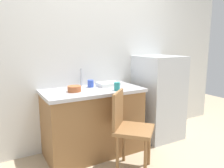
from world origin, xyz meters
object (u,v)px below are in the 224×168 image
refrigerator (158,97)px  dish_tray (108,84)px  chair (129,127)px  terracotta_bowl (74,89)px  cup_teal (117,86)px  cup_blue (91,84)px

refrigerator → dish_tray: 0.85m
chair → terracotta_bowl: (-0.43, 0.52, 0.38)m
dish_tray → cup_teal: bearing=-96.4°
refrigerator → dish_tray: bearing=174.3°
refrigerator → terracotta_bowl: size_ratio=7.63×
terracotta_bowl → cup_blue: (0.28, 0.15, 0.01)m
refrigerator → cup_blue: size_ratio=13.04×
cup_teal → cup_blue: (-0.20, 0.34, -0.00)m
terracotta_bowl → cup_blue: 0.31m
chair → dish_tray: (0.08, 0.62, 0.37)m
chair → terracotta_bowl: 0.77m
terracotta_bowl → cup_blue: bearing=28.5°
dish_tray → cup_blue: cup_blue is taller
dish_tray → cup_teal: 0.29m
chair → cup_blue: cup_blue is taller
terracotta_bowl → cup_teal: bearing=-21.6°
terracotta_bowl → chair: bearing=-50.8°
dish_tray → terracotta_bowl: 0.51m
dish_tray → chair: bearing=-97.2°
chair → dish_tray: 0.73m
cup_blue → chair: bearing=-77.4°
dish_tray → cup_teal: cup_teal is taller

